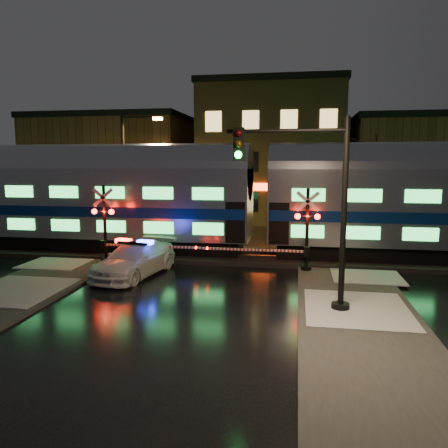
{
  "coord_description": "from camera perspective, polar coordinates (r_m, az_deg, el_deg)",
  "views": [
    {
      "loc": [
        4.39,
        -18.1,
        5.16
      ],
      "look_at": [
        0.91,
        2.5,
        2.2
      ],
      "focal_mm": 35.0,
      "sensor_mm": 36.0,
      "label": 1
    }
  ],
  "objects": [
    {
      "name": "sidewalk_right",
      "position": [
        13.3,
        18.59,
        -14.92
      ],
      "size": [
        4.0,
        20.0,
        0.12
      ],
      "primitive_type": "cube",
      "color": "#2D2D2D",
      "rests_on": "ground"
    },
    {
      "name": "building_left",
      "position": [
        43.71,
        -13.96,
        6.96
      ],
      "size": [
        14.0,
        10.0,
        9.0
      ],
      "primitive_type": "cube",
      "color": "brown",
      "rests_on": "ground"
    },
    {
      "name": "building_mid",
      "position": [
        40.68,
        6.3,
        8.85
      ],
      "size": [
        12.0,
        11.0,
        11.5
      ],
      "primitive_type": "cube",
      "color": "brown",
      "rests_on": "ground"
    },
    {
      "name": "police_car",
      "position": [
        20.46,
        -11.57,
        -4.52
      ],
      "size": [
        2.99,
        5.48,
        1.67
      ],
      "rotation": [
        0.0,
        0.0,
        -0.18
      ],
      "color": "white",
      "rests_on": "ground"
    },
    {
      "name": "train",
      "position": [
        23.25,
        4.69,
        3.66
      ],
      "size": [
        51.0,
        3.12,
        5.92
      ],
      "color": "black",
      "rests_on": "ballast"
    },
    {
      "name": "traffic_light",
      "position": [
        15.05,
        11.47,
        1.71
      ],
      "size": [
        4.3,
        0.74,
        6.65
      ],
      "rotation": [
        0.0,
        0.0,
        -0.1
      ],
      "color": "black",
      "rests_on": "ground"
    },
    {
      "name": "building_right",
      "position": [
        41.49,
        24.55,
        6.08
      ],
      "size": [
        12.0,
        10.0,
        8.5
      ],
      "primitive_type": "cube",
      "color": "brown",
      "rests_on": "ground"
    },
    {
      "name": "crossing_signal_right",
      "position": [
        20.71,
        9.78,
        -1.84
      ],
      "size": [
        5.61,
        0.65,
        3.97
      ],
      "color": "black",
      "rests_on": "ground"
    },
    {
      "name": "ballast",
      "position": [
        24.05,
        -1.14,
        -4.04
      ],
      "size": [
        90.0,
        4.2,
        0.24
      ],
      "primitive_type": "cube",
      "color": "black",
      "rests_on": "ground"
    },
    {
      "name": "ground",
      "position": [
        19.33,
        -3.93,
        -7.44
      ],
      "size": [
        120.0,
        120.0,
        0.0
      ],
      "primitive_type": "plane",
      "color": "black",
      "rests_on": "ground"
    },
    {
      "name": "crossing_signal_left",
      "position": [
        22.66,
        -14.54,
        -1.07
      ],
      "size": [
        5.69,
        0.65,
        4.03
      ],
      "color": "black",
      "rests_on": "ground"
    },
    {
      "name": "streetlight",
      "position": [
        29.22,
        -12.44,
        7.03
      ],
      "size": [
        2.74,
        0.29,
        8.2
      ],
      "color": "black",
      "rests_on": "ground"
    }
  ]
}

